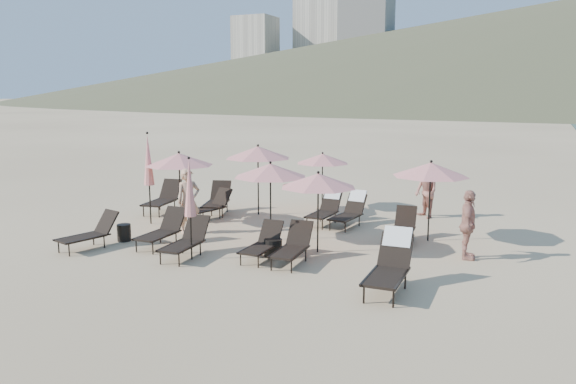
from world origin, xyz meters
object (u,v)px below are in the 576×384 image
at_px(lounger_6, 163,198).
at_px(umbrella_open_4, 323,159).
at_px(lounger_11, 403,227).
at_px(umbrella_closed_0, 190,188).
at_px(beachgoer_c, 468,225).
at_px(lounger_0, 90,232).
at_px(lounger_3, 263,243).
at_px(lounger_7, 217,199).
at_px(umbrella_open_1, 270,170).
at_px(umbrella_open_5, 431,170).
at_px(lounger_2, 186,240).
at_px(lounger_10, 350,210).
at_px(umbrella_open_0, 179,159).
at_px(lounger_9, 326,208).
at_px(lounger_1, 162,230).
at_px(umbrella_open_3, 258,152).
at_px(beachgoer_a, 188,201).
at_px(lounger_4, 293,246).
at_px(lounger_8, 211,205).
at_px(lounger_5, 390,263).
at_px(side_table_0, 124,233).
at_px(beachgoer_b, 426,192).
at_px(side_table_1, 273,248).
at_px(umbrella_open_2, 318,181).
at_px(umbrella_closed_1, 148,160).

bearing_deg(lounger_6, umbrella_open_4, 20.83).
bearing_deg(umbrella_open_4, lounger_11, -41.74).
relative_size(umbrella_closed_0, beachgoer_c, 1.48).
bearing_deg(lounger_0, lounger_3, 27.29).
xyz_separation_m(lounger_7, umbrella_open_1, (3.17, -2.39, 1.46)).
bearing_deg(umbrella_open_1, umbrella_open_5, 23.05).
bearing_deg(lounger_11, lounger_0, -156.04).
height_order(lounger_2, umbrella_open_5, umbrella_open_5).
height_order(lounger_10, umbrella_open_0, umbrella_open_0).
distance_m(lounger_9, umbrella_open_0, 4.74).
bearing_deg(lounger_9, umbrella_open_1, -102.52).
distance_m(lounger_7, umbrella_open_1, 4.23).
bearing_deg(lounger_1, umbrella_open_3, 82.81).
relative_size(umbrella_open_0, beachgoer_a, 1.21).
relative_size(lounger_3, beachgoer_a, 0.79).
xyz_separation_m(lounger_9, umbrella_open_5, (3.29, -0.82, 1.47)).
xyz_separation_m(lounger_4, beachgoer_c, (3.72, 2.06, 0.43)).
height_order(lounger_8, beachgoer_c, beachgoer_c).
height_order(lounger_5, lounger_10, lounger_5).
xyz_separation_m(lounger_11, beachgoer_a, (-5.83, -1.64, 0.53)).
relative_size(side_table_0, beachgoer_b, 0.28).
xyz_separation_m(lounger_4, lounger_11, (1.94, 3.07, -0.01)).
height_order(lounger_11, side_table_1, lounger_11).
relative_size(lounger_8, umbrella_open_0, 0.73).
distance_m(lounger_4, umbrella_open_5, 4.53).
height_order(lounger_5, umbrella_open_0, umbrella_open_0).
relative_size(umbrella_open_5, side_table_0, 4.78).
distance_m(lounger_2, lounger_9, 5.19).
bearing_deg(side_table_1, lounger_9, 91.12).
xyz_separation_m(umbrella_open_4, side_table_0, (-3.38, -6.30, -1.53)).
bearing_deg(lounger_11, lounger_9, 151.28).
distance_m(lounger_11, beachgoer_a, 6.08).
distance_m(lounger_2, umbrella_open_0, 4.03).
relative_size(umbrella_open_2, umbrella_open_5, 0.94).
bearing_deg(lounger_3, umbrella_open_1, 109.61).
distance_m(lounger_7, umbrella_open_3, 2.13).
bearing_deg(umbrella_closed_1, lounger_2, -39.77).
bearing_deg(side_table_0, lounger_0, -106.82).
height_order(umbrella_open_0, umbrella_open_1, umbrella_open_0).
distance_m(lounger_8, umbrella_open_4, 4.18).
relative_size(lounger_2, lounger_3, 1.12).
distance_m(lounger_11, umbrella_open_2, 2.98).
relative_size(lounger_0, lounger_7, 0.90).
xyz_separation_m(lounger_5, umbrella_open_0, (-7.39, 3.21, 1.44)).
xyz_separation_m(umbrella_closed_1, beachgoer_b, (7.57, 4.40, -1.14)).
xyz_separation_m(lounger_8, umbrella_closed_0, (2.02, -4.14, 1.33)).
xyz_separation_m(lounger_4, umbrella_open_1, (-1.42, 1.73, 1.51)).
height_order(lounger_1, side_table_1, lounger_1).
relative_size(lounger_2, lounger_11, 1.05).
bearing_deg(umbrella_open_5, side_table_1, -136.00).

